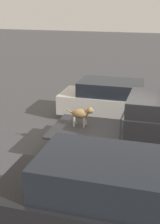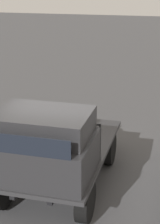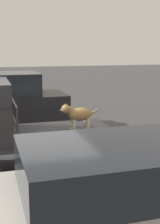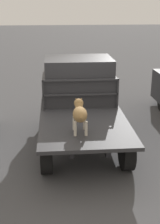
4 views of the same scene
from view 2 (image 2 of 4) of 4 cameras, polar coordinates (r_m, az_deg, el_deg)
The scene contains 5 objects.
ground_plane at distance 8.63m, azimuth -2.86°, elevation -10.65°, with size 80.00×80.00×0.00m, color #474749.
flatbed_truck at distance 8.34m, azimuth -2.94°, elevation -6.97°, with size 3.89×2.04×0.86m.
truck_cab at distance 7.04m, azimuth -5.80°, elevation -5.04°, with size 1.49×1.92×1.19m.
truck_headboard at distance 7.73m, azimuth -3.78°, elevation -2.95°, with size 0.04×1.92×0.79m.
dog at distance 8.97m, azimuth -0.11°, elevation -0.41°, with size 0.91×0.30×0.68m.
Camera 2 is at (7.08, 2.31, 4.37)m, focal length 60.00 mm.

